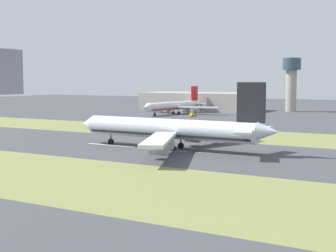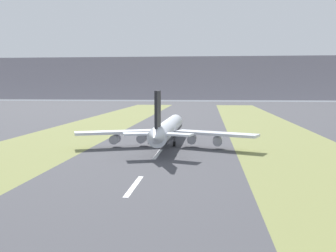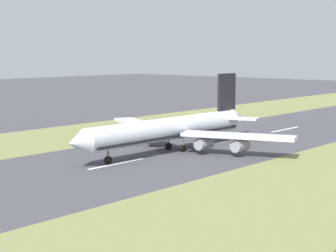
% 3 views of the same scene
% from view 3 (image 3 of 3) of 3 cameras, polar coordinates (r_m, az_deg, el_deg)
% --- Properties ---
extents(ground_plane, '(800.00, 800.00, 0.00)m').
position_cam_3_polar(ground_plane, '(145.02, -0.98, -2.99)').
color(ground_plane, '#424247').
extents(grass_median_west, '(40.00, 600.00, 0.01)m').
position_cam_3_polar(grass_median_west, '(120.13, 15.21, -5.45)').
color(grass_median_west, olive).
rests_on(grass_median_west, ground).
extents(grass_median_east, '(40.00, 600.00, 0.01)m').
position_cam_3_polar(grass_median_east, '(177.98, -11.78, -1.19)').
color(grass_median_east, olive).
rests_on(grass_median_east, ground).
extents(centreline_dash_near, '(1.20, 18.00, 0.01)m').
position_cam_3_polar(centreline_dash_near, '(197.63, 11.83, -0.34)').
color(centreline_dash_near, silver).
rests_on(centreline_dash_near, ground).
extents(centreline_dash_mid, '(1.20, 18.00, 0.01)m').
position_cam_3_polar(centreline_dash_mid, '(164.29, 4.94, -1.78)').
color(centreline_dash_mid, silver).
rests_on(centreline_dash_mid, ground).
extents(centreline_dash_far, '(1.20, 18.00, 0.01)m').
position_cam_3_polar(centreline_dash_far, '(134.62, -5.22, -3.83)').
color(centreline_dash_far, silver).
rests_on(centreline_dash_far, ground).
extents(airplane_main_jet, '(64.13, 67.08, 20.20)m').
position_cam_3_polar(airplane_main_jet, '(150.15, 0.49, -0.30)').
color(airplane_main_jet, silver).
rests_on(airplane_main_jet, ground).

